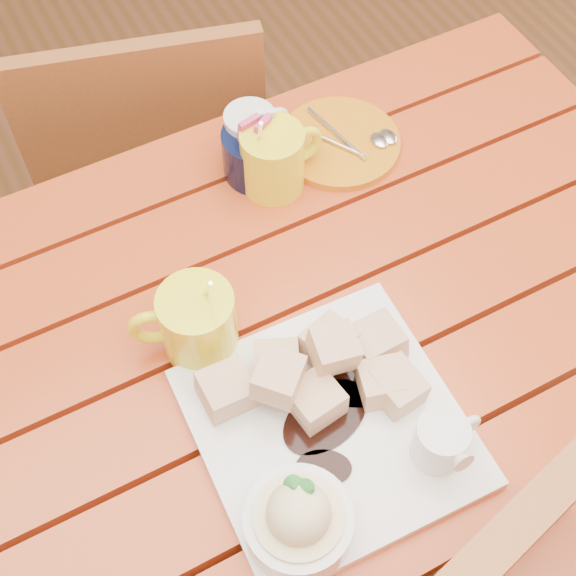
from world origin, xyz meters
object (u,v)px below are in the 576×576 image
coffee_mug_right (274,158)px  chair_far (154,165)px  table (283,400)px  coffee_mug_left (196,323)px  orange_saucer (341,142)px  dessert_plate (327,439)px

coffee_mug_right → chair_far: size_ratio=0.17×
coffee_mug_right → table: bearing=-121.1°
table → chair_far: size_ratio=1.46×
coffee_mug_left → coffee_mug_right: bearing=64.3°
coffee_mug_left → chair_far: size_ratio=0.18×
table → orange_saucer: 0.37m
coffee_mug_right → orange_saucer: coffee_mug_right is taller
dessert_plate → coffee_mug_left: bearing=110.0°
dessert_plate → orange_saucer: (0.24, 0.39, -0.03)m
coffee_mug_right → orange_saucer: size_ratio=0.82×
coffee_mug_left → orange_saucer: 0.37m
table → dessert_plate: dessert_plate is taller
orange_saucer → chair_far: (-0.18, 0.35, -0.30)m
orange_saucer → coffee_mug_left: bearing=-147.1°
table → coffee_mug_left: size_ratio=8.16×
table → dessert_plate: bearing=-94.3°
coffee_mug_right → chair_far: (-0.07, 0.36, -0.34)m
dessert_plate → coffee_mug_left: (-0.07, 0.19, 0.02)m
table → coffee_mug_right: coffee_mug_right is taller
chair_far → orange_saucer: bearing=133.1°
table → coffee_mug_right: bearing=64.7°
coffee_mug_left → coffee_mug_right: coffee_mug_left is taller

